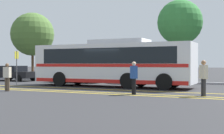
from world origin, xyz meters
TOP-DOWN VIEW (x-y plane):
  - ground_plane at (0.00, 0.00)m, footprint 220.00×220.00m
  - lane_strip_0 at (0.19, -2.04)m, footprint 30.98×0.20m
  - lane_strip_1 at (0.19, -3.82)m, footprint 30.98×0.20m
  - lane_strip_2 at (0.19, -4.57)m, footprint 30.98×0.20m
  - curb_strip at (0.19, 5.48)m, footprint 38.98×0.36m
  - transit_bus at (0.20, 0.16)m, footprint 11.32×2.73m
  - parked_car_0 at (-11.15, 3.30)m, footprint 4.74×2.19m
  - parked_car_1 at (-4.50, 3.52)m, footprint 4.81×2.08m
  - pedestrian_0 at (-3.86, -5.37)m, footprint 0.43×0.24m
  - pedestrian_1 at (6.74, -3.60)m, footprint 0.44×0.46m
  - pedestrian_2 at (3.39, -4.17)m, footprint 0.46×0.44m
  - bus_stop_sign at (-7.29, -0.71)m, footprint 0.07×0.40m
  - tree_0 at (3.07, 8.07)m, footprint 3.90×3.90m
  - tree_2 at (-14.17, 9.69)m, footprint 4.92×4.92m

SIDE VIEW (x-z plane):
  - ground_plane at x=0.00m, z-range 0.00..0.00m
  - lane_strip_0 at x=0.19m, z-range 0.00..0.01m
  - lane_strip_1 at x=0.19m, z-range 0.00..0.01m
  - lane_strip_2 at x=0.19m, z-range 0.00..0.01m
  - curb_strip at x=0.19m, z-range 0.00..0.15m
  - parked_car_0 at x=-11.15m, z-range 0.01..1.38m
  - parked_car_1 at x=-4.50m, z-range 0.01..1.49m
  - pedestrian_0 at x=-3.86m, z-range 0.10..1.69m
  - pedestrian_2 at x=3.39m, z-range 0.11..1.79m
  - pedestrian_1 at x=6.74m, z-range 0.12..1.86m
  - bus_stop_sign at x=-7.29m, z-range 0.33..2.87m
  - transit_bus at x=0.20m, z-range 0.06..3.22m
  - tree_2 at x=-14.17m, z-range 1.23..8.62m
  - tree_0 at x=3.07m, z-range 1.59..8.71m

